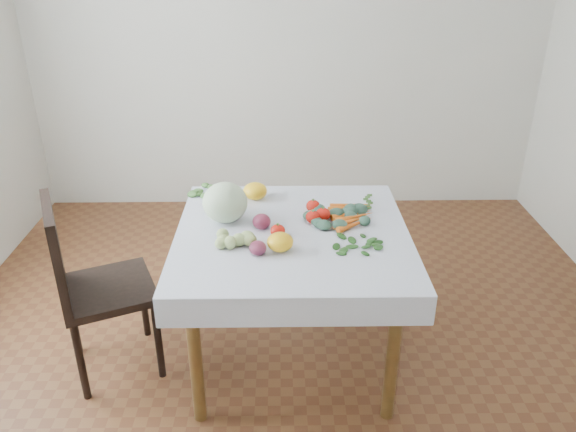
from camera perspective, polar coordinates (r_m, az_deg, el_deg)
name	(u,v)px	position (r m, az deg, el deg)	size (l,w,h in m)	color
ground	(292,354)	(3.14, 0.40, -13.87)	(4.00, 4.00, 0.00)	brown
back_wall	(287,39)	(4.46, -0.12, 17.51)	(4.00, 0.04, 2.70)	beige
table	(292,250)	(2.77, 0.44, -3.46)	(1.00, 1.00, 0.75)	brown
tablecloth	(292,232)	(2.72, 0.45, -1.64)	(1.12, 1.12, 0.01)	white
chair	(86,279)	(2.90, -19.82, -6.06)	(0.57, 0.57, 0.96)	black
cabbage	(225,202)	(2.80, -6.41, 1.38)	(0.22, 0.22, 0.20)	beige
tomato_a	(313,206)	(2.90, 2.57, 1.01)	(0.07, 0.07, 0.06)	red
tomato_b	(323,214)	(2.82, 3.58, 0.18)	(0.07, 0.07, 0.07)	red
tomato_c	(313,217)	(2.79, 2.54, -0.10)	(0.07, 0.07, 0.06)	red
tomato_d	(278,231)	(2.66, -1.05, -1.52)	(0.07, 0.07, 0.06)	red
heirloom_back	(255,191)	(3.05, -3.36, 2.55)	(0.13, 0.13, 0.09)	yellow
heirloom_front	(280,242)	(2.54, -0.80, -2.65)	(0.12, 0.12, 0.08)	yellow
onion_a	(262,221)	(2.73, -2.70, -0.56)	(0.09, 0.09, 0.08)	maroon
onion_b	(258,248)	(2.51, -3.08, -3.27)	(0.08, 0.08, 0.07)	maroon
tomatillo_cluster	(233,238)	(2.61, -5.57, -2.27)	(0.15, 0.14, 0.05)	#AABE6D
carrot_bunch	(352,214)	(2.87, 6.52, 0.20)	(0.23, 0.33, 0.03)	orange
kale_bunch	(341,217)	(2.83, 5.39, -0.10)	(0.33, 0.24, 0.04)	#3B614E
basil_bunch	(358,244)	(2.61, 7.12, -2.88)	(0.22, 0.19, 0.01)	#224F18
dill_bunch	(212,191)	(3.16, -7.78, 2.57)	(0.26, 0.22, 0.03)	#47823B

